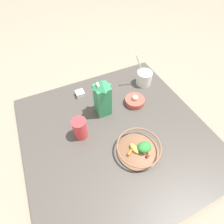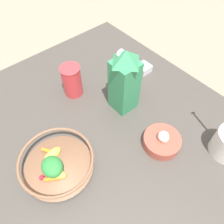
# 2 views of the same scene
# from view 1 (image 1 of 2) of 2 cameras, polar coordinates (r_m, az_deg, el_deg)

# --- Properties ---
(ground_plane) EXTENTS (6.00, 6.00, 0.00)m
(ground_plane) POSITION_cam_1_polar(r_m,az_deg,el_deg) (1.11, 1.32, -7.54)
(ground_plane) COLOR gray
(countertop) EXTENTS (1.09, 1.09, 0.03)m
(countertop) POSITION_cam_1_polar(r_m,az_deg,el_deg) (1.09, 1.33, -7.07)
(countertop) COLOR #47423D
(countertop) RESTS_ON ground_plane
(fruit_bowl) EXTENTS (0.25, 0.25, 0.09)m
(fruit_bowl) POSITION_cam_1_polar(r_m,az_deg,el_deg) (0.99, 8.79, -11.61)
(fruit_bowl) COLOR brown
(fruit_bowl) RESTS_ON countertop
(milk_carton) EXTENTS (0.09, 0.09, 0.27)m
(milk_carton) POSITION_cam_1_polar(r_m,az_deg,el_deg) (1.07, -3.18, 4.79)
(milk_carton) COLOR #338C59
(milk_carton) RESTS_ON countertop
(yogurt_tub) EXTENTS (0.11, 0.15, 0.27)m
(yogurt_tub) POSITION_cam_1_polar(r_m,az_deg,el_deg) (1.36, 10.42, 11.07)
(yogurt_tub) COLOR white
(yogurt_tub) RESTS_ON countertop
(drinking_cup) EXTENTS (0.08, 0.08, 0.14)m
(drinking_cup) POSITION_cam_1_polar(r_m,az_deg,el_deg) (1.02, -10.46, -5.26)
(drinking_cup) COLOR #DB383D
(drinking_cup) RESTS_ON countertop
(spice_jar) EXTENTS (0.06, 0.06, 0.04)m
(spice_jar) POSITION_cam_1_polar(r_m,az_deg,el_deg) (1.29, -10.39, 5.89)
(spice_jar) COLOR silver
(spice_jar) RESTS_ON countertop
(garlic_bowl) EXTENTS (0.13, 0.13, 0.07)m
(garlic_bowl) POSITION_cam_1_polar(r_m,az_deg,el_deg) (1.22, 7.43, 3.68)
(garlic_bowl) COLOR #B24C3D
(garlic_bowl) RESTS_ON countertop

